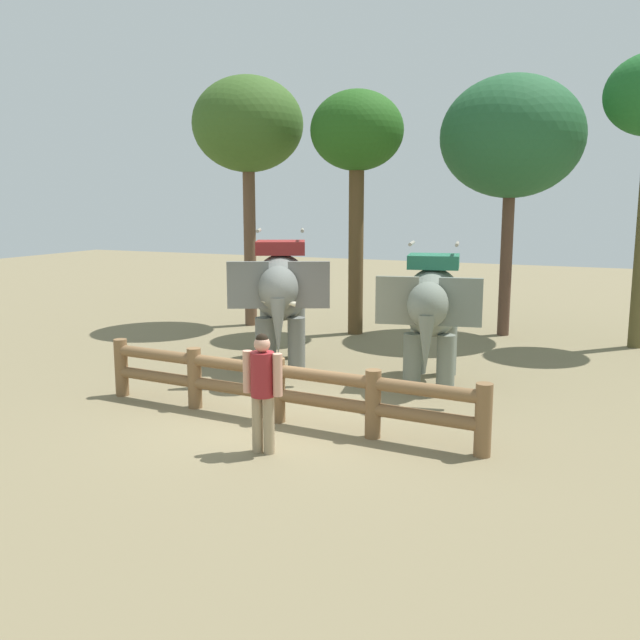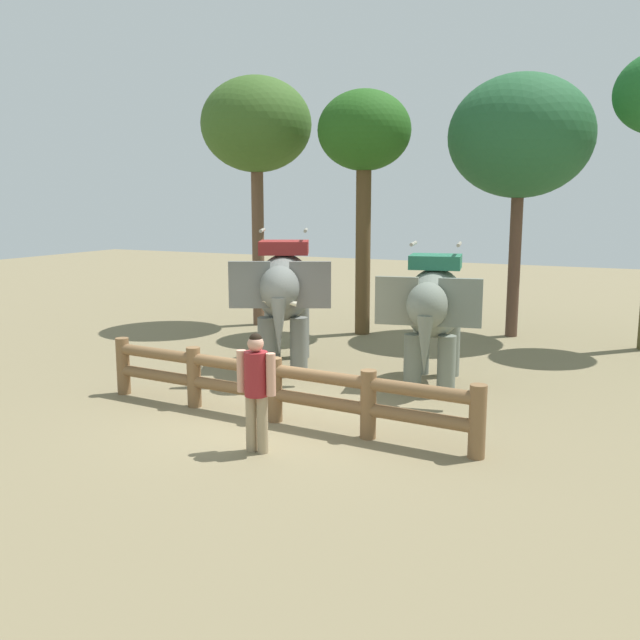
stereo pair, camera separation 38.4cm
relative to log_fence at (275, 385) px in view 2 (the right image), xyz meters
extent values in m
plane|color=#7C6F4F|center=(0.00, -0.05, -0.60)|extent=(60.00, 60.00, 0.00)
cylinder|color=brown|center=(-3.32, 0.23, -0.08)|extent=(0.24, 0.24, 1.05)
cylinder|color=brown|center=(-1.66, 0.11, -0.08)|extent=(0.24, 0.24, 1.05)
cylinder|color=brown|center=(0.00, 0.00, -0.08)|extent=(0.24, 0.24, 1.05)
cylinder|color=brown|center=(1.66, -0.11, -0.08)|extent=(0.24, 0.24, 1.05)
cylinder|color=brown|center=(3.32, -0.23, -0.08)|extent=(0.24, 0.24, 1.05)
cylinder|color=brown|center=(0.00, 0.00, -0.15)|extent=(6.65, 0.66, 0.20)
cylinder|color=brown|center=(0.00, 0.00, 0.25)|extent=(6.65, 0.66, 0.20)
cylinder|color=slate|center=(-1.03, 2.86, -0.01)|extent=(0.36, 0.36, 1.20)
cylinder|color=slate|center=(-1.63, 2.59, -0.01)|extent=(0.36, 0.36, 1.20)
cylinder|color=slate|center=(-1.71, 4.33, -0.01)|extent=(0.36, 0.36, 1.20)
cylinder|color=slate|center=(-2.31, 4.05, -0.01)|extent=(0.36, 0.36, 1.20)
ellipsoid|color=slate|center=(-1.67, 3.46, 1.11)|extent=(2.22, 2.94, 1.39)
ellipsoid|color=slate|center=(-1.00, 2.02, 1.29)|extent=(1.07, 1.13, 0.85)
cube|color=slate|center=(-0.52, 2.36, 1.34)|extent=(0.77, 0.44, 0.90)
cube|color=slate|center=(-1.57, 1.87, 1.34)|extent=(0.77, 0.44, 0.90)
cone|color=slate|center=(-0.87, 1.73, 0.61)|extent=(0.32, 0.32, 1.10)
cone|color=beige|center=(-0.76, 1.88, 1.04)|extent=(0.37, 0.24, 0.15)
cone|color=beige|center=(-1.05, 1.75, 1.04)|extent=(0.37, 0.24, 0.15)
cube|color=maroon|center=(-1.67, 3.46, 1.95)|extent=(1.30, 1.24, 0.28)
cylinder|color=#A59E8C|center=(-1.25, 3.65, 2.31)|extent=(0.40, 0.76, 0.07)
cylinder|color=#A59E8C|center=(-2.08, 3.26, 2.31)|extent=(0.40, 0.76, 0.07)
cylinder|color=slate|center=(2.10, 2.67, -0.05)|extent=(0.34, 0.34, 1.12)
cylinder|color=slate|center=(1.49, 2.55, -0.05)|extent=(0.34, 0.34, 1.12)
cylinder|color=slate|center=(1.80, 4.15, -0.05)|extent=(0.34, 0.34, 1.12)
cylinder|color=slate|center=(1.20, 4.03, -0.05)|extent=(0.34, 0.34, 1.12)
ellipsoid|color=slate|center=(1.65, 3.35, 1.00)|extent=(1.59, 2.68, 1.30)
ellipsoid|color=slate|center=(1.94, 1.89, 1.16)|extent=(0.86, 0.96, 0.80)
cube|color=slate|center=(2.45, 2.10, 1.21)|extent=(0.75, 0.25, 0.84)
cube|color=slate|center=(1.39, 1.89, 1.21)|extent=(0.75, 0.25, 0.84)
cone|color=slate|center=(2.00, 1.60, 0.53)|extent=(0.30, 0.30, 1.02)
cube|color=#246A4D|center=(1.65, 3.35, 1.78)|extent=(1.09, 1.01, 0.26)
cylinder|color=#A59E8C|center=(2.07, 3.43, 2.12)|extent=(0.21, 0.75, 0.07)
cylinder|color=#A59E8C|center=(1.23, 3.27, 2.12)|extent=(0.21, 0.75, 0.07)
cylinder|color=tan|center=(0.53, -1.32, -0.19)|extent=(0.16, 0.16, 0.83)
cylinder|color=tan|center=(0.35, -1.32, -0.19)|extent=(0.16, 0.16, 0.83)
cylinder|color=maroon|center=(0.44, -1.32, 0.54)|extent=(0.34, 0.34, 0.63)
cylinder|color=tan|center=(0.68, -1.33, 0.55)|extent=(0.13, 0.13, 0.60)
cylinder|color=tan|center=(0.21, -1.32, 0.55)|extent=(0.13, 0.13, 0.60)
sphere|color=tan|center=(0.44, -1.32, 0.97)|extent=(0.23, 0.23, 0.23)
sphere|color=black|center=(0.44, -1.32, 1.03)|extent=(0.18, 0.18, 0.18)
cylinder|color=brown|center=(2.16, 8.92, 1.46)|extent=(0.31, 0.31, 4.13)
ellipsoid|color=#235730|center=(2.16, 8.92, 4.52)|extent=(3.62, 3.62, 3.07)
cylinder|color=brown|center=(-4.72, 7.58, 1.77)|extent=(0.34, 0.34, 4.75)
ellipsoid|color=#375B21|center=(-4.72, 7.58, 4.98)|extent=(3.05, 3.05, 2.59)
cylinder|color=brown|center=(-1.52, 7.56, 1.71)|extent=(0.39, 0.39, 4.64)
ellipsoid|color=#225518|center=(-1.52, 7.56, 4.70)|extent=(2.40, 2.40, 2.04)
camera|label=1|loc=(4.94, -9.62, 2.94)|focal=38.94mm
camera|label=2|loc=(5.29, -9.46, 2.94)|focal=38.94mm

